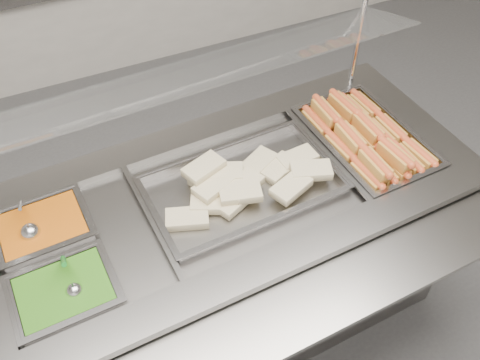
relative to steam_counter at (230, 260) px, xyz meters
name	(u,v)px	position (x,y,z in m)	size (l,w,h in m)	color
steam_counter	(230,260)	(0.00, 0.00, 0.00)	(1.73, 0.82, 0.81)	slate
tray_rail	(301,305)	(0.02, -0.46, 0.36)	(1.63, 0.41, 0.05)	gray
sneeze_guard	(197,75)	(-0.01, 0.20, 0.73)	(1.50, 0.33, 0.40)	silver
pan_hotdogs	(365,144)	(0.56, 0.02, 0.37)	(0.33, 0.51, 0.09)	gray
pan_wraps	(242,188)	(0.05, 0.00, 0.38)	(0.63, 0.39, 0.06)	gray
pan_beans	(45,232)	(-0.59, 0.11, 0.37)	(0.28, 0.23, 0.09)	gray
pan_peas	(66,297)	(-0.58, -0.16, 0.37)	(0.28, 0.23, 0.09)	gray
hotdogs_in_buns	(364,137)	(0.55, 0.02, 0.41)	(0.29, 0.48, 0.11)	#AA6523
tortilla_wraps	(247,181)	(0.07, 0.00, 0.41)	(0.60, 0.32, 0.09)	#C5B584
ladle	(30,231)	(-0.62, 0.09, 0.41)	(0.06, 0.17, 0.14)	silver
serving_spoon	(73,286)	(-0.55, -0.16, 0.41)	(0.05, 0.15, 0.13)	silver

